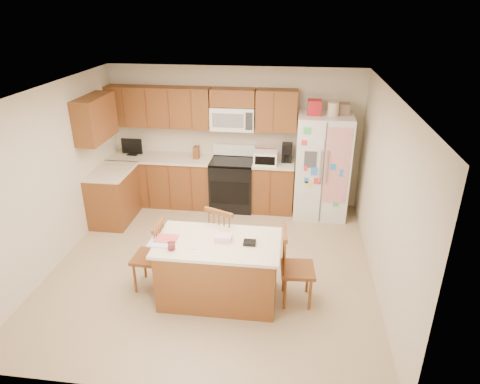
# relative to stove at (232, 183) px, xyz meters

# --- Properties ---
(ground) EXTENTS (4.50, 4.50, 0.00)m
(ground) POSITION_rel_stove_xyz_m (0.00, -1.94, -0.47)
(ground) COLOR #A08166
(ground) RESTS_ON ground
(room_shell) EXTENTS (4.60, 4.60, 2.52)m
(room_shell) POSITION_rel_stove_xyz_m (0.00, -1.94, 0.97)
(room_shell) COLOR beige
(room_shell) RESTS_ON ground
(cabinetry) EXTENTS (3.36, 1.56, 2.15)m
(cabinetry) POSITION_rel_stove_xyz_m (-0.98, -0.15, 0.44)
(cabinetry) COLOR brown
(cabinetry) RESTS_ON ground
(stove) EXTENTS (0.76, 0.65, 1.13)m
(stove) POSITION_rel_stove_xyz_m (0.00, 0.00, 0.00)
(stove) COLOR black
(stove) RESTS_ON ground
(refrigerator) EXTENTS (0.90, 0.79, 2.04)m
(refrigerator) POSITION_rel_stove_xyz_m (1.57, -0.06, 0.45)
(refrigerator) COLOR white
(refrigerator) RESTS_ON ground
(island) EXTENTS (1.59, 0.90, 0.92)m
(island) POSITION_rel_stove_xyz_m (0.21, -2.65, -0.05)
(island) COLOR brown
(island) RESTS_ON ground
(windsor_chair_left) EXTENTS (0.42, 0.44, 0.97)m
(windsor_chair_left) POSITION_rel_stove_xyz_m (-0.71, -2.53, -0.02)
(windsor_chair_left) COLOR brown
(windsor_chair_left) RESTS_ON ground
(windsor_chair_back) EXTENTS (0.58, 0.57, 1.04)m
(windsor_chair_back) POSITION_rel_stove_xyz_m (0.21, -2.08, 0.02)
(windsor_chair_back) COLOR brown
(windsor_chair_back) RESTS_ON ground
(windsor_chair_right) EXTENTS (0.44, 0.46, 1.01)m
(windsor_chair_right) POSITION_rel_stove_xyz_m (1.17, -2.58, 0.00)
(windsor_chair_right) COLOR brown
(windsor_chair_right) RESTS_ON ground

